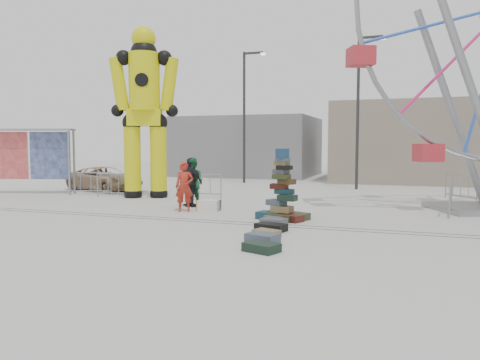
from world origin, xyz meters
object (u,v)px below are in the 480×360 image
(banner_scaffold, at_px, (29,145))
(barricade_dummy_b, at_px, (119,185))
(parked_suv, at_px, (105,179))
(barricade_wheel_back, at_px, (461,187))
(pedestrian_black, at_px, (191,182))
(suitcase_tower, at_px, (283,200))
(barricade_wheel_front, at_px, (451,198))
(crash_test_dummy, at_px, (145,105))
(pedestrian_red, at_px, (184,187))
(steamer_trunk, at_px, (209,205))
(barricade_dummy_a, at_px, (91,183))
(barricade_dummy_c, at_px, (200,185))
(lamp_post_right, at_px, (360,104))
(pedestrian_green, at_px, (193,182))
(lamp_post_left, at_px, (246,110))

(banner_scaffold, relative_size, barricade_dummy_b, 2.17)
(banner_scaffold, xyz_separation_m, parked_suv, (2.38, 2.62, -1.73))
(barricade_wheel_back, bearing_deg, pedestrian_black, -90.97)
(suitcase_tower, distance_m, barricade_wheel_front, 5.94)
(barricade_wheel_front, xyz_separation_m, pedestrian_black, (-9.17, -1.22, 0.39))
(suitcase_tower, distance_m, pedestrian_black, 4.40)
(crash_test_dummy, height_order, pedestrian_black, crash_test_dummy)
(banner_scaffold, height_order, barricade_dummy_b, banner_scaffold)
(suitcase_tower, distance_m, banner_scaffold, 13.82)
(banner_scaffold, relative_size, barricade_wheel_back, 2.17)
(banner_scaffold, height_order, barricade_wheel_front, banner_scaffold)
(pedestrian_red, bearing_deg, steamer_trunk, 9.30)
(banner_scaffold, bearing_deg, barricade_wheel_back, -5.15)
(barricade_wheel_front, relative_size, parked_suv, 0.45)
(crash_test_dummy, height_order, pedestrian_red, crash_test_dummy)
(barricade_dummy_b, distance_m, parked_suv, 3.24)
(crash_test_dummy, bearing_deg, parked_suv, 129.17)
(suitcase_tower, relative_size, barricade_wheel_back, 1.13)
(barricade_dummy_a, bearing_deg, barricade_dummy_c, -8.45)
(lamp_post_right, distance_m, banner_scaffold, 16.68)
(banner_scaffold, relative_size, steamer_trunk, 5.33)
(steamer_trunk, height_order, barricade_dummy_a, barricade_dummy_a)
(barricade_dummy_a, bearing_deg, parked_suv, 90.96)
(crash_test_dummy, height_order, barricade_dummy_a, crash_test_dummy)
(steamer_trunk, relative_size, barricade_dummy_a, 0.41)
(pedestrian_green, relative_size, parked_suv, 0.43)
(barricade_dummy_b, bearing_deg, pedestrian_black, -36.34)
(crash_test_dummy, distance_m, parked_suv, 5.42)
(lamp_post_right, relative_size, barricade_dummy_b, 4.00)
(banner_scaffold, height_order, pedestrian_green, banner_scaffold)
(suitcase_tower, height_order, barricade_dummy_a, suitcase_tower)
(lamp_post_left, relative_size, barricade_dummy_c, 4.00)
(barricade_dummy_a, relative_size, barricade_dummy_b, 1.00)
(lamp_post_right, bearing_deg, pedestrian_black, -119.94)
(barricade_dummy_b, bearing_deg, barricade_dummy_a, 154.03)
(barricade_wheel_back, bearing_deg, steamer_trunk, -85.30)
(barricade_dummy_a, xyz_separation_m, barricade_wheel_front, (15.57, -1.23, 0.00))
(suitcase_tower, distance_m, barricade_dummy_a, 11.24)
(crash_test_dummy, xyz_separation_m, barricade_wheel_front, (12.44, -1.00, -3.55))
(barricade_dummy_b, height_order, barricade_wheel_back, same)
(barricade_dummy_c, height_order, parked_suv, parked_suv)
(crash_test_dummy, height_order, barricade_wheel_front, crash_test_dummy)
(pedestrian_red, bearing_deg, suitcase_tower, -33.17)
(barricade_dummy_c, distance_m, pedestrian_black, 3.17)
(crash_test_dummy, distance_m, barricade_wheel_front, 12.98)
(barricade_wheel_front, distance_m, pedestrian_red, 9.20)
(suitcase_tower, relative_size, steamer_trunk, 2.77)
(crash_test_dummy, relative_size, barricade_dummy_b, 3.89)
(pedestrian_red, relative_size, parked_suv, 0.40)
(parked_suv, bearing_deg, steamer_trunk, -104.67)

